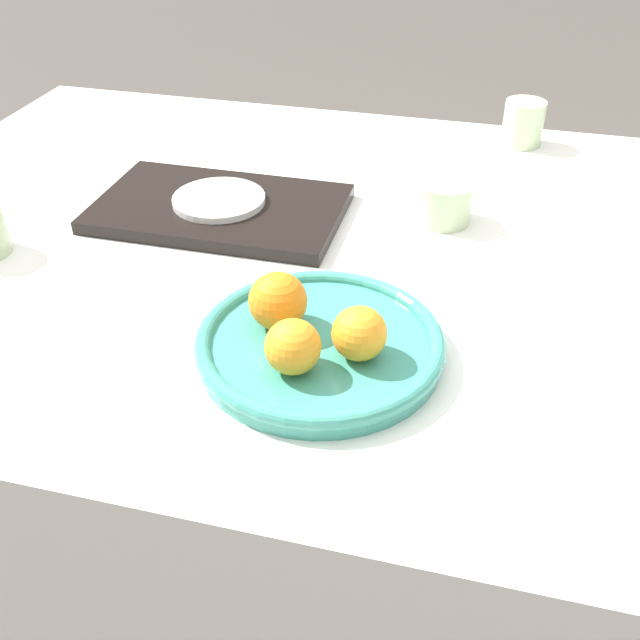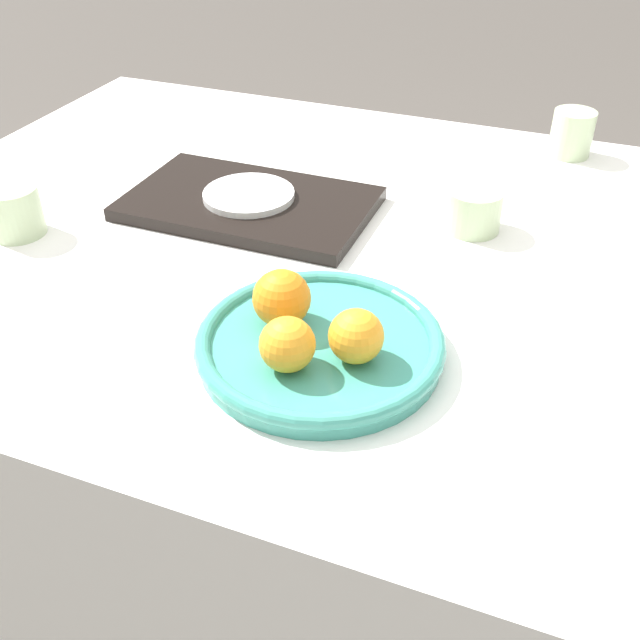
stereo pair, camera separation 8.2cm
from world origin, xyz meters
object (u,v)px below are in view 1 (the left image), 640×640
Objects in this scene: orange_1 at (359,333)px; cup_3 at (444,202)px; orange_2 at (293,347)px; orange_0 at (278,301)px; side_plate at (219,200)px; serving_tray at (220,209)px; cup_2 at (523,123)px; fruit_platter at (320,345)px.

orange_1 is 0.38m from cup_3.
orange_2 is at bearing -105.04° from cup_3.
orange_0 is 0.11m from orange_1.
orange_0 reaches higher than side_plate.
serving_tray is 4.68× the size of cup_2.
orange_2 is 0.74× the size of cup_3.
orange_1 and orange_2 have the same top height.
fruit_platter is at bearing -51.93° from serving_tray.
orange_1 reaches higher than cup_3.
cup_2 is 0.97× the size of cup_3.
cup_3 is (0.05, 0.38, -0.02)m from orange_1.
cup_2 is at bearing 69.51° from orange_0.
cup_2 is at bearing 74.07° from orange_2.
orange_1 is 0.72m from cup_2.
orange_2 is at bearing -58.34° from side_plate.
orange_1 is (0.10, -0.03, -0.00)m from orange_0.
orange_0 reaches higher than fruit_platter.
orange_1 reaches higher than side_plate.
orange_0 reaches higher than serving_tray.
cup_3 reaches higher than side_plate.
cup_3 reaches higher than fruit_platter.
cup_3 is (0.11, 0.42, -0.02)m from orange_2.
orange_0 reaches higher than orange_2.
cup_3 is at bearing 10.97° from side_plate.
serving_tray is (-0.18, 0.28, -0.04)m from orange_0.
cup_2 is (0.21, 0.75, -0.01)m from orange_2.
side_plate is 0.58m from cup_2.
cup_3 is at bearing 10.97° from serving_tray.
serving_tray is at bearing 121.66° from orange_2.
fruit_platter is at bearing -51.93° from side_plate.
fruit_platter is 0.07m from orange_2.
cup_2 is (0.25, 0.67, -0.02)m from orange_0.
fruit_platter is 4.68× the size of orange_1.
orange_1 is at bearing -48.13° from serving_tray.
cup_3 is (-0.10, -0.33, -0.01)m from cup_2.
orange_2 is at bearing -105.93° from cup_2.
orange_0 is at bearing 117.84° from orange_2.
serving_tray is at bearing 131.87° from orange_1.
cup_2 is (0.15, 0.71, -0.01)m from orange_1.
cup_2 reaches higher than fruit_platter.
side_plate is at bearing 131.87° from orange_1.
orange_2 reaches higher than serving_tray.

